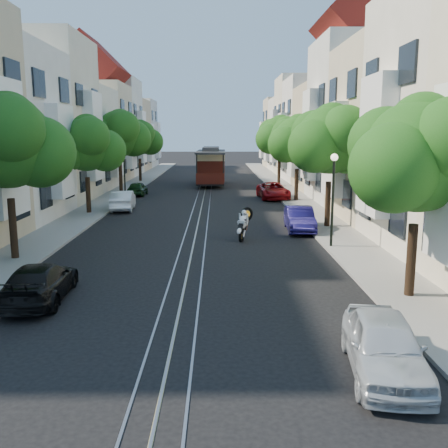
{
  "coord_description": "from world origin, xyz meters",
  "views": [
    {
      "loc": [
        1.14,
        -18.06,
        5.15
      ],
      "look_at": [
        1.43,
        4.25,
        1.1
      ],
      "focal_mm": 40.0,
      "sensor_mm": 36.0,
      "label": 1
    }
  ],
  "objects_px": {
    "tree_e_b": "(331,141)",
    "parked_car_w_mid": "(123,200)",
    "parked_car_e_near": "(384,345)",
    "lamp_west": "(124,163)",
    "parked_car_e_mid": "(300,219)",
    "parked_car_w_far": "(138,189)",
    "tree_w_c": "(120,135)",
    "sportbike_rider": "(244,223)",
    "tree_w_b": "(87,146)",
    "cable_car": "(211,165)",
    "lamp_east": "(333,186)",
    "tree_e_a": "(420,159)",
    "parked_car_w_near": "(40,282)",
    "tree_e_c": "(298,141)",
    "tree_w_d": "(140,139)",
    "tree_e_d": "(280,137)",
    "tree_w_a": "(8,144)",
    "parked_car_e_far": "(273,191)"
  },
  "relations": [
    {
      "from": "tree_w_c",
      "to": "tree_w_b",
      "type": "bearing_deg",
      "value": -90.0
    },
    {
      "from": "sportbike_rider",
      "to": "tree_e_a",
      "type": "bearing_deg",
      "value": -44.4
    },
    {
      "from": "tree_w_d",
      "to": "tree_w_a",
      "type": "bearing_deg",
      "value": -90.0
    },
    {
      "from": "tree_w_b",
      "to": "tree_w_c",
      "type": "xyz_separation_m",
      "value": [
        0.0,
        11.0,
        0.67
      ]
    },
    {
      "from": "lamp_east",
      "to": "tree_e_c",
      "type": "bearing_deg",
      "value": 86.56
    },
    {
      "from": "sportbike_rider",
      "to": "cable_car",
      "type": "relative_size",
      "value": 0.19
    },
    {
      "from": "tree_e_d",
      "to": "parked_car_e_mid",
      "type": "distance_m",
      "value": 23.27
    },
    {
      "from": "tree_e_b",
      "to": "lamp_east",
      "type": "height_order",
      "value": "tree_e_b"
    },
    {
      "from": "parked_car_e_far",
      "to": "tree_e_d",
      "type": "bearing_deg",
      "value": 76.3
    },
    {
      "from": "sportbike_rider",
      "to": "parked_car_e_near",
      "type": "distance_m",
      "value": 14.15
    },
    {
      "from": "tree_e_d",
      "to": "tree_w_d",
      "type": "bearing_deg",
      "value": 160.85
    },
    {
      "from": "cable_car",
      "to": "lamp_east",
      "type": "bearing_deg",
      "value": -77.87
    },
    {
      "from": "cable_car",
      "to": "parked_car_e_near",
      "type": "distance_m",
      "value": 40.97
    },
    {
      "from": "sportbike_rider",
      "to": "tree_w_d",
      "type": "bearing_deg",
      "value": 124.91
    },
    {
      "from": "tree_e_a",
      "to": "parked_car_e_near",
      "type": "xyz_separation_m",
      "value": [
        -2.53,
        -4.98,
        -3.75
      ]
    },
    {
      "from": "parked_car_w_near",
      "to": "tree_e_c",
      "type": "bearing_deg",
      "value": -119.99
    },
    {
      "from": "parked_car_e_near",
      "to": "lamp_west",
      "type": "bearing_deg",
      "value": 117.56
    },
    {
      "from": "tree_w_b",
      "to": "tree_e_c",
      "type": "bearing_deg",
      "value": 22.62
    },
    {
      "from": "tree_e_d",
      "to": "tree_w_b",
      "type": "distance_m",
      "value": 22.28
    },
    {
      "from": "tree_w_b",
      "to": "cable_car",
      "type": "bearing_deg",
      "value": 67.83
    },
    {
      "from": "tree_e_a",
      "to": "lamp_west",
      "type": "distance_m",
      "value": 28.51
    },
    {
      "from": "tree_e_a",
      "to": "tree_e_c",
      "type": "distance_m",
      "value": 23.0
    },
    {
      "from": "tree_e_c",
      "to": "parked_car_w_near",
      "type": "bearing_deg",
      "value": -116.84
    },
    {
      "from": "parked_car_e_mid",
      "to": "cable_car",
      "type": "bearing_deg",
      "value": 104.07
    },
    {
      "from": "tree_e_c",
      "to": "tree_w_c",
      "type": "distance_m",
      "value": 15.25
    },
    {
      "from": "tree_w_b",
      "to": "lamp_east",
      "type": "distance_m",
      "value": 16.81
    },
    {
      "from": "tree_w_b",
      "to": "parked_car_w_mid",
      "type": "distance_m",
      "value": 4.51
    },
    {
      "from": "tree_w_d",
      "to": "cable_car",
      "type": "distance_m",
      "value": 8.68
    },
    {
      "from": "tree_e_d",
      "to": "tree_w_a",
      "type": "height_order",
      "value": "tree_e_d"
    },
    {
      "from": "tree_e_b",
      "to": "tree_w_c",
      "type": "distance_m",
      "value": 21.53
    },
    {
      "from": "parked_car_e_mid",
      "to": "parked_car_w_far",
      "type": "distance_m",
      "value": 19.28
    },
    {
      "from": "tree_e_b",
      "to": "parked_car_w_mid",
      "type": "height_order",
      "value": "tree_e_b"
    },
    {
      "from": "tree_e_b",
      "to": "tree_e_c",
      "type": "xyz_separation_m",
      "value": [
        -0.0,
        11.0,
        -0.13
      ]
    },
    {
      "from": "sportbike_rider",
      "to": "parked_car_w_mid",
      "type": "distance_m",
      "value": 12.46
    },
    {
      "from": "tree_e_a",
      "to": "lamp_west",
      "type": "bearing_deg",
      "value": 118.45
    },
    {
      "from": "tree_w_d",
      "to": "sportbike_rider",
      "type": "relative_size",
      "value": 3.83
    },
    {
      "from": "tree_w_b",
      "to": "parked_car_w_mid",
      "type": "bearing_deg",
      "value": 43.72
    },
    {
      "from": "lamp_west",
      "to": "parked_car_e_mid",
      "type": "distance_m",
      "value": 18.34
    },
    {
      "from": "lamp_west",
      "to": "tree_e_b",
      "type": "bearing_deg",
      "value": -43.85
    },
    {
      "from": "cable_car",
      "to": "parked_car_w_far",
      "type": "height_order",
      "value": "cable_car"
    },
    {
      "from": "sportbike_rider",
      "to": "parked_car_e_near",
      "type": "xyz_separation_m",
      "value": [
        2.32,
        -13.95,
        -0.2
      ]
    },
    {
      "from": "lamp_west",
      "to": "parked_car_w_far",
      "type": "distance_m",
      "value": 3.04
    },
    {
      "from": "tree_w_c",
      "to": "parked_car_e_near",
      "type": "relative_size",
      "value": 1.86
    },
    {
      "from": "parked_car_e_mid",
      "to": "parked_car_w_near",
      "type": "bearing_deg",
      "value": -129.01
    },
    {
      "from": "tree_e_c",
      "to": "tree_w_a",
      "type": "relative_size",
      "value": 0.98
    },
    {
      "from": "parked_car_e_mid",
      "to": "parked_car_w_far",
      "type": "height_order",
      "value": "parked_car_e_mid"
    },
    {
      "from": "tree_e_a",
      "to": "parked_car_e_mid",
      "type": "height_order",
      "value": "tree_e_a"
    },
    {
      "from": "parked_car_w_near",
      "to": "parked_car_e_near",
      "type": "bearing_deg",
      "value": 148.47
    },
    {
      "from": "cable_car",
      "to": "parked_car_e_mid",
      "type": "distance_m",
      "value": 25.12
    },
    {
      "from": "tree_w_b",
      "to": "parked_car_w_far",
      "type": "xyz_separation_m",
      "value": [
        1.54,
        9.93,
        -3.81
      ]
    }
  ]
}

